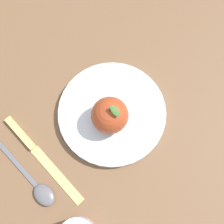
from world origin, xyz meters
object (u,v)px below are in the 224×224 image
object	(u,v)px
knife	(36,151)
spoon	(38,188)
dinner_plate	(112,113)
apple	(110,114)

from	to	relation	value
knife	spoon	bearing A→B (deg)	-59.15
dinner_plate	apple	world-z (taller)	apple
apple	spoon	size ratio (longest dim) A/B	0.52
dinner_plate	knife	xyz separation A→B (m)	(-0.11, -0.13, -0.01)
dinner_plate	spoon	distance (m)	0.21
apple	knife	size ratio (longest dim) A/B	0.40
knife	spoon	xyz separation A→B (m)	(0.04, -0.06, 0.00)
spoon	dinner_plate	bearing A→B (deg)	70.30
knife	apple	bearing A→B (deg)	47.14
apple	dinner_plate	bearing A→B (deg)	102.11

